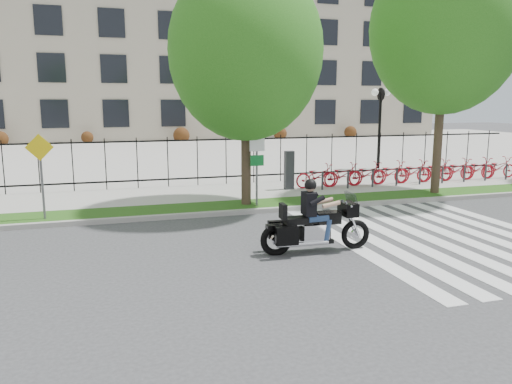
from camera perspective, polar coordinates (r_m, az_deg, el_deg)
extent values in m
plane|color=#363638|center=(11.97, 1.37, -6.90)|extent=(120.00, 120.00, 0.00)
cube|color=#9B9891|center=(15.77, -3.31, -2.40)|extent=(60.00, 0.20, 0.15)
cube|color=#1E4812|center=(16.58, -4.00, -1.78)|extent=(60.00, 1.50, 0.15)
cube|color=#ADAAA2|center=(18.98, -5.69, -0.26)|extent=(60.00, 3.50, 0.15)
cube|color=#ADAAA2|center=(36.21, -11.16, 4.59)|extent=(80.00, 34.00, 0.10)
cube|color=#A69C86|center=(56.34, -13.71, 16.61)|extent=(60.00, 20.00, 20.00)
cylinder|color=black|center=(26.64, 13.92, 6.70)|extent=(0.14, 0.14, 4.00)
cylinder|color=black|center=(26.60, 14.10, 10.78)|extent=(0.06, 0.70, 0.70)
sphere|color=white|center=(26.42, 13.44, 11.03)|extent=(0.36, 0.36, 0.36)
sphere|color=white|center=(26.78, 14.76, 10.96)|extent=(0.36, 0.36, 0.36)
cylinder|color=#38281E|center=(16.51, -1.15, 4.56)|extent=(0.32, 0.32, 3.48)
ellipsoid|color=#1D5C15|center=(16.50, -1.19, 15.79)|extent=(4.96, 4.96, 5.71)
cylinder|color=#38281E|center=(19.81, 20.12, 6.20)|extent=(0.32, 0.32, 4.37)
ellipsoid|color=#1D5C15|center=(19.94, 20.82, 17.11)|extent=(5.35, 5.35, 6.15)
cube|color=#2D2D33|center=(19.49, 3.80, 2.50)|extent=(0.35, 0.25, 1.50)
imported|color=#AE0E1B|center=(19.98, 7.02, 1.84)|extent=(1.81, 0.63, 0.95)
cylinder|color=#2D2D33|center=(19.55, 7.60, 1.27)|extent=(0.08, 0.08, 0.70)
imported|color=#AE0E1B|center=(20.45, 9.84, 1.96)|extent=(1.81, 0.63, 0.95)
cylinder|color=#2D2D33|center=(20.02, 10.47, 1.40)|extent=(0.08, 0.08, 0.70)
imported|color=#AE0E1B|center=(20.96, 12.53, 2.07)|extent=(1.81, 0.63, 0.95)
cylinder|color=#2D2D33|center=(20.55, 13.20, 1.53)|extent=(0.08, 0.08, 0.70)
imported|color=#AE0E1B|center=(21.52, 15.09, 2.17)|extent=(1.81, 0.63, 0.95)
cylinder|color=#2D2D33|center=(21.12, 15.78, 1.64)|extent=(0.08, 0.08, 0.70)
imported|color=#AE0E1B|center=(22.12, 17.51, 2.26)|extent=(1.81, 0.63, 0.95)
cylinder|color=#2D2D33|center=(21.73, 18.23, 1.75)|extent=(0.08, 0.08, 0.70)
imported|color=#AE0E1B|center=(22.76, 19.80, 2.34)|extent=(1.81, 0.63, 0.95)
cylinder|color=#2D2D33|center=(22.38, 20.54, 1.84)|extent=(0.08, 0.08, 0.70)
imported|color=#AE0E1B|center=(23.43, 21.96, 2.41)|extent=(1.81, 0.63, 0.95)
cylinder|color=#2D2D33|center=(23.06, 22.72, 1.93)|extent=(0.08, 0.08, 0.70)
imported|color=#AE0E1B|center=(24.13, 24.01, 2.48)|extent=(1.81, 0.63, 0.95)
cylinder|color=#2D2D33|center=(23.77, 24.77, 2.01)|extent=(0.08, 0.08, 0.70)
imported|color=#AE0E1B|center=(24.86, 25.93, 2.54)|extent=(1.81, 0.63, 0.95)
cylinder|color=#2D2D33|center=(24.51, 26.69, 2.08)|extent=(0.08, 0.08, 0.70)
cylinder|color=#59595B|center=(16.30, 0.09, 2.77)|extent=(0.07, 0.07, 2.50)
cube|color=white|center=(16.18, 0.13, 5.73)|extent=(0.50, 0.03, 0.60)
cube|color=#0C6626|center=(16.24, 0.13, 3.62)|extent=(0.45, 0.03, 0.35)
cylinder|color=#59595B|center=(15.71, -23.28, 1.45)|extent=(0.07, 0.07, 2.40)
cube|color=yellow|center=(15.58, -23.53, 4.70)|extent=(0.78, 0.03, 0.78)
torus|color=black|center=(12.40, 11.27, -4.76)|extent=(0.73, 0.17, 0.73)
torus|color=black|center=(11.69, 2.33, -5.49)|extent=(0.78, 0.19, 0.77)
cube|color=black|center=(12.16, 10.48, -1.91)|extent=(0.34, 0.59, 0.32)
cube|color=#26262B|center=(12.14, 10.84, -0.77)|extent=(0.18, 0.53, 0.32)
cube|color=silver|center=(11.96, 6.71, -4.62)|extent=(0.65, 0.39, 0.42)
cube|color=black|center=(11.99, 8.16, -2.90)|extent=(0.60, 0.38, 0.27)
cube|color=black|center=(11.76, 5.06, -3.20)|extent=(0.76, 0.41, 0.15)
cube|color=black|center=(11.57, 3.10, -2.22)|extent=(0.12, 0.36, 0.36)
cube|color=black|center=(11.40, 3.56, -5.04)|extent=(0.53, 0.19, 0.42)
cube|color=black|center=(11.98, 2.62, -4.26)|extent=(0.53, 0.19, 0.42)
cube|color=black|center=(11.74, 6.06, -1.34)|extent=(0.27, 0.43, 0.55)
sphere|color=tan|center=(11.68, 6.24, 0.60)|extent=(0.24, 0.24, 0.24)
sphere|color=black|center=(11.67, 6.25, 0.80)|extent=(0.29, 0.29, 0.29)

